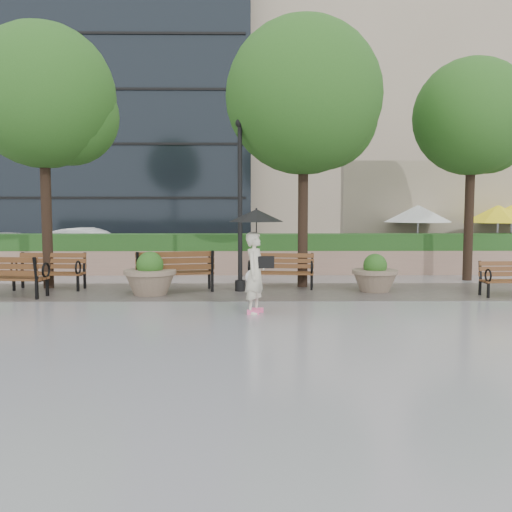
{
  "coord_description": "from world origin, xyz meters",
  "views": [
    {
      "loc": [
        0.92,
        -12.05,
        2.27
      ],
      "look_at": [
        1.08,
        1.35,
        1.1
      ],
      "focal_mm": 40.0,
      "sensor_mm": 36.0,
      "label": 1
    }
  ],
  "objects_px": {
    "bench_0": "(7,285)",
    "bench_1": "(50,279)",
    "planter_right": "(375,277)",
    "pedestrian": "(256,250)",
    "car_right": "(90,246)",
    "lamppost": "(240,216)",
    "planter_left": "(150,278)",
    "bench_3": "(281,278)",
    "car_left": "(14,248)",
    "bench_2": "(175,280)"
  },
  "relations": [
    {
      "from": "bench_0",
      "to": "bench_1",
      "type": "distance_m",
      "value": 1.41
    },
    {
      "from": "lamppost",
      "to": "car_right",
      "type": "xyz_separation_m",
      "value": [
        -6.03,
        7.35,
        -1.31
      ]
    },
    {
      "from": "bench_1",
      "to": "pedestrian",
      "type": "height_order",
      "value": "pedestrian"
    },
    {
      "from": "car_right",
      "to": "bench_3",
      "type": "bearing_deg",
      "value": -127.63
    },
    {
      "from": "planter_left",
      "to": "car_left",
      "type": "height_order",
      "value": "car_left"
    },
    {
      "from": "bench_0",
      "to": "pedestrian",
      "type": "xyz_separation_m",
      "value": [
        6.19,
        -2.16,
        1.03
      ]
    },
    {
      "from": "bench_2",
      "to": "planter_right",
      "type": "xyz_separation_m",
      "value": [
        5.33,
        -0.05,
        0.07
      ]
    },
    {
      "from": "bench_0",
      "to": "bench_1",
      "type": "xyz_separation_m",
      "value": [
        0.63,
        1.26,
        -0.01
      ]
    },
    {
      "from": "bench_2",
      "to": "planter_right",
      "type": "height_order",
      "value": "bench_2"
    },
    {
      "from": "bench_1",
      "to": "car_right",
      "type": "distance_m",
      "value": 7.1
    },
    {
      "from": "bench_1",
      "to": "car_right",
      "type": "xyz_separation_m",
      "value": [
        -0.85,
        7.04,
        0.42
      ]
    },
    {
      "from": "lamppost",
      "to": "car_right",
      "type": "relative_size",
      "value": 1.06
    },
    {
      "from": "bench_3",
      "to": "car_left",
      "type": "height_order",
      "value": "car_left"
    },
    {
      "from": "bench_1",
      "to": "bench_3",
      "type": "distance_m",
      "value": 6.31
    },
    {
      "from": "bench_2",
      "to": "car_left",
      "type": "distance_m",
      "value": 10.34
    },
    {
      "from": "bench_1",
      "to": "car_left",
      "type": "relative_size",
      "value": 0.44
    },
    {
      "from": "lamppost",
      "to": "car_left",
      "type": "xyz_separation_m",
      "value": [
        -9.0,
        7.29,
        -1.4
      ]
    },
    {
      "from": "bench_0",
      "to": "lamppost",
      "type": "xyz_separation_m",
      "value": [
        5.81,
        0.95,
        1.71
      ]
    },
    {
      "from": "bench_1",
      "to": "bench_2",
      "type": "relative_size",
      "value": 0.88
    },
    {
      "from": "bench_0",
      "to": "bench_1",
      "type": "height_order",
      "value": "bench_0"
    },
    {
      "from": "planter_right",
      "to": "car_right",
      "type": "distance_m",
      "value": 12.18
    },
    {
      "from": "bench_1",
      "to": "planter_left",
      "type": "xyz_separation_m",
      "value": [
        2.88,
        -0.9,
        0.14
      ]
    },
    {
      "from": "planter_right",
      "to": "bench_1",
      "type": "bearing_deg",
      "value": 177.22
    },
    {
      "from": "bench_3",
      "to": "car_right",
      "type": "distance_m",
      "value": 9.91
    },
    {
      "from": "bench_1",
      "to": "car_left",
      "type": "distance_m",
      "value": 7.96
    },
    {
      "from": "bench_1",
      "to": "planter_right",
      "type": "xyz_separation_m",
      "value": [
        8.78,
        -0.43,
        0.1
      ]
    },
    {
      "from": "bench_3",
      "to": "lamppost",
      "type": "bearing_deg",
      "value": -148.04
    },
    {
      "from": "planter_right",
      "to": "car_right",
      "type": "bearing_deg",
      "value": 142.2
    },
    {
      "from": "bench_0",
      "to": "car_right",
      "type": "bearing_deg",
      "value": -81.24
    },
    {
      "from": "planter_left",
      "to": "car_right",
      "type": "height_order",
      "value": "car_right"
    },
    {
      "from": "bench_0",
      "to": "bench_2",
      "type": "relative_size",
      "value": 0.93
    },
    {
      "from": "planter_right",
      "to": "pedestrian",
      "type": "relative_size",
      "value": 0.55
    },
    {
      "from": "planter_left",
      "to": "planter_right",
      "type": "height_order",
      "value": "planter_left"
    },
    {
      "from": "bench_1",
      "to": "bench_2",
      "type": "distance_m",
      "value": 3.46
    },
    {
      "from": "planter_right",
      "to": "planter_left",
      "type": "bearing_deg",
      "value": -175.42
    },
    {
      "from": "lamppost",
      "to": "pedestrian",
      "type": "height_order",
      "value": "lamppost"
    },
    {
      "from": "bench_0",
      "to": "lamppost",
      "type": "height_order",
      "value": "lamppost"
    },
    {
      "from": "bench_2",
      "to": "car_right",
      "type": "xyz_separation_m",
      "value": [
        -4.29,
        7.41,
        0.38
      ]
    },
    {
      "from": "planter_right",
      "to": "car_left",
      "type": "xyz_separation_m",
      "value": [
        -12.59,
        7.41,
        0.22
      ]
    },
    {
      "from": "bench_0",
      "to": "pedestrian",
      "type": "bearing_deg",
      "value": 167.99
    },
    {
      "from": "bench_3",
      "to": "lamppost",
      "type": "distance_m",
      "value": 2.13
    },
    {
      "from": "bench_0",
      "to": "lamppost",
      "type": "bearing_deg",
      "value": -163.48
    },
    {
      "from": "bench_3",
      "to": "planter_left",
      "type": "distance_m",
      "value": 3.59
    },
    {
      "from": "bench_3",
      "to": "car_right",
      "type": "xyz_separation_m",
      "value": [
        -7.15,
        6.85,
        0.42
      ]
    },
    {
      "from": "car_right",
      "to": "planter_right",
      "type": "bearing_deg",
      "value": -121.68
    },
    {
      "from": "bench_3",
      "to": "bench_2",
      "type": "bearing_deg",
      "value": -161.19
    },
    {
      "from": "bench_0",
      "to": "bench_2",
      "type": "bearing_deg",
      "value": -160.41
    },
    {
      "from": "planter_right",
      "to": "pedestrian",
      "type": "xyz_separation_m",
      "value": [
        -3.21,
        -3.0,
        0.94
      ]
    },
    {
      "from": "bench_0",
      "to": "car_right",
      "type": "xyz_separation_m",
      "value": [
        -0.22,
        8.3,
        0.4
      ]
    },
    {
      "from": "bench_3",
      "to": "planter_right",
      "type": "bearing_deg",
      "value": -6.37
    }
  ]
}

